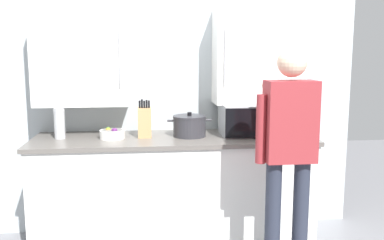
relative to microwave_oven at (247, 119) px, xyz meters
The scene contains 8 objects.
back_wall_tiled 0.77m from the microwave_oven, 155.93° to the left, with size 3.40×0.44×2.58m.
counter_unit 0.88m from the microwave_oven, behind, with size 2.34×0.70×0.93m.
microwave_oven is the anchor object (origin of this frame).
knife_block 0.88m from the microwave_oven, behind, with size 0.11×0.15×0.32m.
thermos_flask 1.57m from the microwave_oven, behind, with size 0.09×0.09×0.26m.
stock_pot 0.51m from the microwave_oven, behind, with size 0.37×0.28×0.21m.
fruit_bowl 1.15m from the microwave_oven, behind, with size 0.21×0.21×0.10m.
person_figure 0.80m from the microwave_oven, 82.92° to the right, with size 0.44×0.60×1.67m.
Camera 1 is at (-0.22, -2.86, 1.64)m, focal length 40.05 mm.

